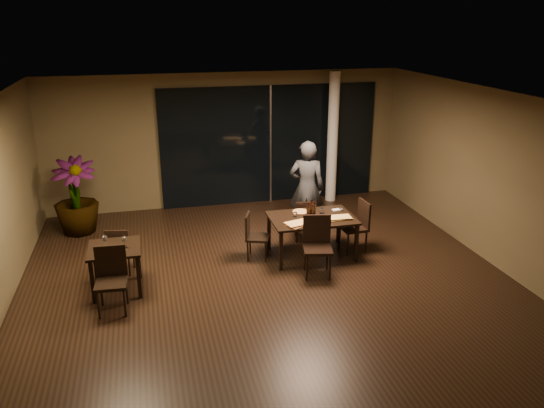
% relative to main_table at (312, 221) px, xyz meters
% --- Properties ---
extents(ground, '(8.00, 8.00, 0.00)m').
position_rel_main_table_xyz_m(ground, '(-1.00, -0.80, -0.68)').
color(ground, black).
rests_on(ground, ground).
extents(wall_back, '(8.00, 0.10, 3.00)m').
position_rel_main_table_xyz_m(wall_back, '(-1.00, 3.25, 0.82)').
color(wall_back, brown).
rests_on(wall_back, ground).
extents(wall_front, '(8.00, 0.10, 3.00)m').
position_rel_main_table_xyz_m(wall_front, '(-1.00, -4.85, 0.82)').
color(wall_front, brown).
rests_on(wall_front, ground).
extents(wall_right, '(0.10, 8.00, 3.00)m').
position_rel_main_table_xyz_m(wall_right, '(3.05, -0.80, 0.82)').
color(wall_right, brown).
rests_on(wall_right, ground).
extents(ceiling, '(8.00, 8.00, 0.04)m').
position_rel_main_table_xyz_m(ceiling, '(-1.00, -0.80, 2.34)').
color(ceiling, silver).
rests_on(ceiling, wall_back).
extents(window_panel, '(5.00, 0.06, 2.70)m').
position_rel_main_table_xyz_m(window_panel, '(0.00, 3.16, 0.67)').
color(window_panel, black).
rests_on(window_panel, ground).
extents(column, '(0.24, 0.24, 3.00)m').
position_rel_main_table_xyz_m(column, '(1.40, 2.85, 0.82)').
color(column, white).
rests_on(column, ground).
extents(main_table, '(1.50, 1.00, 0.75)m').
position_rel_main_table_xyz_m(main_table, '(0.00, 0.00, 0.00)').
color(main_table, black).
rests_on(main_table, ground).
extents(side_table, '(0.80, 0.80, 0.75)m').
position_rel_main_table_xyz_m(side_table, '(-3.40, -0.50, -0.05)').
color(side_table, black).
rests_on(side_table, ground).
extents(chair_main_far, '(0.46, 0.46, 0.84)m').
position_rel_main_table_xyz_m(chair_main_far, '(0.08, 0.66, -0.21)').
color(chair_main_far, black).
rests_on(chair_main_far, ground).
extents(chair_main_near, '(0.56, 0.56, 1.01)m').
position_rel_main_table_xyz_m(chair_main_near, '(-0.13, -0.69, -0.11)').
color(chair_main_near, black).
rests_on(chair_main_near, ground).
extents(chair_main_left, '(0.50, 0.50, 0.84)m').
position_rel_main_table_xyz_m(chair_main_left, '(-1.04, 0.15, -0.21)').
color(chair_main_left, black).
rests_on(chair_main_left, ground).
extents(chair_main_right, '(0.47, 0.47, 0.96)m').
position_rel_main_table_xyz_m(chair_main_right, '(0.90, 0.02, -0.14)').
color(chair_main_right, black).
rests_on(chair_main_right, ground).
extents(chair_side_far, '(0.47, 0.47, 0.84)m').
position_rel_main_table_xyz_m(chair_side_far, '(-3.36, 0.07, -0.20)').
color(chair_side_far, black).
rests_on(chair_side_far, ground).
extents(chair_side_near, '(0.48, 0.48, 0.98)m').
position_rel_main_table_xyz_m(chair_side_near, '(-3.44, -1.06, -0.13)').
color(chair_side_near, black).
rests_on(chair_side_near, ground).
extents(diner, '(0.75, 0.62, 1.89)m').
position_rel_main_table_xyz_m(diner, '(0.24, 1.08, 0.27)').
color(diner, '#292B2E').
rests_on(diner, ground).
extents(potted_plant, '(0.90, 0.90, 1.53)m').
position_rel_main_table_xyz_m(potted_plant, '(-4.22, 2.17, 0.09)').
color(potted_plant, '#1D4617').
rests_on(potted_plant, ground).
extents(pizza_board_left, '(0.62, 0.51, 0.01)m').
position_rel_main_table_xyz_m(pizza_board_left, '(-0.29, -0.27, 0.08)').
color(pizza_board_left, '#472D17').
rests_on(pizza_board_left, main_table).
extents(pizza_board_right, '(0.55, 0.30, 0.01)m').
position_rel_main_table_xyz_m(pizza_board_right, '(0.41, -0.19, 0.08)').
color(pizza_board_right, '#4C3318').
rests_on(pizza_board_right, main_table).
extents(oblong_pizza_left, '(0.58, 0.38, 0.02)m').
position_rel_main_table_xyz_m(oblong_pizza_left, '(-0.29, -0.27, 0.10)').
color(oblong_pizza_left, '#6B090B').
rests_on(oblong_pizza_left, pizza_board_left).
extents(oblong_pizza_right, '(0.48, 0.24, 0.02)m').
position_rel_main_table_xyz_m(oblong_pizza_right, '(0.41, -0.19, 0.10)').
color(oblong_pizza_right, maroon).
rests_on(oblong_pizza_right, pizza_board_right).
extents(round_pizza, '(0.28, 0.28, 0.01)m').
position_rel_main_table_xyz_m(round_pizza, '(-0.13, 0.29, 0.08)').
color(round_pizza, red).
rests_on(round_pizza, main_table).
extents(bottle_a, '(0.06, 0.06, 0.27)m').
position_rel_main_table_xyz_m(bottle_a, '(-0.07, 0.04, 0.21)').
color(bottle_a, black).
rests_on(bottle_a, main_table).
extents(bottle_b, '(0.06, 0.06, 0.29)m').
position_rel_main_table_xyz_m(bottle_b, '(0.05, 0.04, 0.22)').
color(bottle_b, black).
rests_on(bottle_b, main_table).
extents(bottle_c, '(0.06, 0.06, 0.29)m').
position_rel_main_table_xyz_m(bottle_c, '(0.02, 0.10, 0.22)').
color(bottle_c, black).
rests_on(bottle_c, main_table).
extents(tumbler_left, '(0.07, 0.07, 0.08)m').
position_rel_main_table_xyz_m(tumbler_left, '(-0.28, 0.10, 0.12)').
color(tumbler_left, white).
rests_on(tumbler_left, main_table).
extents(tumbler_right, '(0.08, 0.08, 0.10)m').
position_rel_main_table_xyz_m(tumbler_right, '(0.24, 0.15, 0.12)').
color(tumbler_right, white).
rests_on(tumbler_right, main_table).
extents(napkin_near, '(0.19, 0.12, 0.01)m').
position_rel_main_table_xyz_m(napkin_near, '(0.52, -0.12, 0.08)').
color(napkin_near, white).
rests_on(napkin_near, main_table).
extents(napkin_far, '(0.19, 0.12, 0.01)m').
position_rel_main_table_xyz_m(napkin_far, '(0.57, 0.24, 0.08)').
color(napkin_far, silver).
rests_on(napkin_far, main_table).
extents(wine_glass_a, '(0.08, 0.08, 0.19)m').
position_rel_main_table_xyz_m(wine_glass_a, '(-3.53, -0.47, 0.17)').
color(wine_glass_a, white).
rests_on(wine_glass_a, side_table).
extents(wine_glass_b, '(0.08, 0.08, 0.19)m').
position_rel_main_table_xyz_m(wine_glass_b, '(-3.23, -0.56, 0.17)').
color(wine_glass_b, white).
rests_on(wine_glass_b, side_table).
extents(side_napkin, '(0.18, 0.11, 0.01)m').
position_rel_main_table_xyz_m(side_napkin, '(-3.38, -0.68, 0.08)').
color(side_napkin, white).
rests_on(side_napkin, side_table).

